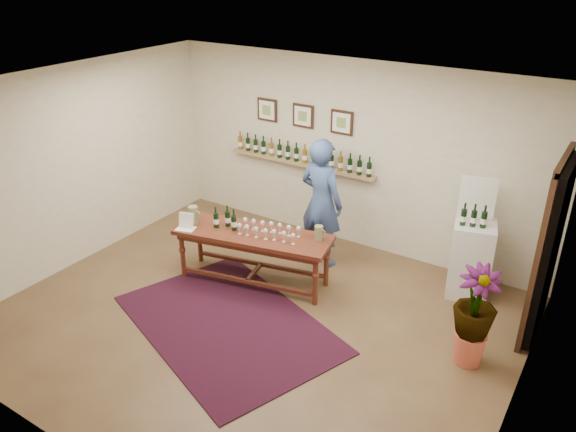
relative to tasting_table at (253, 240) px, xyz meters
The scene contains 14 objects.
ground 1.10m from the tasting_table, 55.23° to the right, with size 6.00×6.00×0.00m, color brown.
room_shell 2.89m from the tasting_table, 23.01° to the left, with size 6.00×6.00×6.00m.
rug 1.20m from the tasting_table, 72.62° to the right, with size 2.74×1.82×0.01m, color #480C12.
tasting_table is the anchor object (origin of this frame).
table_glasses 0.29m from the tasting_table, 12.48° to the left, with size 1.17×0.27×0.16m, color silver, non-canonical shape.
table_bottles 0.48m from the tasting_table, behind, with size 0.30×0.17×0.33m, color black, non-canonical shape.
pitcher_left 0.91m from the tasting_table, 167.22° to the right, with size 0.16×0.16×0.25m, color olive, non-canonical shape.
pitcher_right 0.91m from the tasting_table, 19.35° to the left, with size 0.13×0.13×0.20m, color olive, non-canonical shape.
menu_card 0.93m from the tasting_table, 156.15° to the right, with size 0.24×0.18×0.22m, color white.
display_pedestal 2.84m from the tasting_table, 26.73° to the left, with size 0.51×0.51×1.02m, color silver.
pedestal_bottles 2.83m from the tasting_table, 25.41° to the left, with size 0.30×0.08×0.30m, color black, non-canonical shape.
info_sign 2.93m from the tasting_table, 29.36° to the left, with size 0.44×0.02×0.61m, color white.
potted_plant 2.96m from the tasting_table, ahead, with size 0.71×0.71×1.02m.
person 1.13m from the tasting_table, 63.51° to the left, with size 0.68×0.45×1.87m, color #354D7F.
Camera 1 is at (3.42, -4.56, 4.13)m, focal length 35.00 mm.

